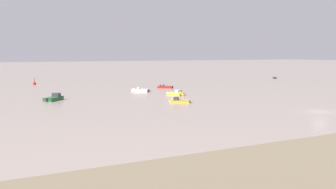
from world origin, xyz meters
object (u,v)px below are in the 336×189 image
object	(u,v)px
motorboat_moored_4	(56,98)
rowboat_moored_1	(275,78)
motorboat_moored_3	(138,90)
channel_buoy	(34,83)
motorboat_moored_0	(163,87)
motorboat_moored_2	(177,101)
motorboat_moored_1	(178,94)

from	to	relation	value
motorboat_moored_4	rowboat_moored_1	bearing A→B (deg)	-28.62
motorboat_moored_3	rowboat_moored_1	bearing A→B (deg)	-108.22
motorboat_moored_4	channel_buoy	bearing A→B (deg)	39.87
channel_buoy	motorboat_moored_3	bearing A→B (deg)	-59.29
motorboat_moored_0	rowboat_moored_1	distance (m)	58.42
motorboat_moored_2	motorboat_moored_4	world-z (taller)	motorboat_moored_4
motorboat_moored_3	channel_buoy	xyz separation A→B (m)	(-19.82, 33.37, 0.22)
channel_buoy	motorboat_moored_0	bearing A→B (deg)	-43.60
motorboat_moored_3	motorboat_moored_4	distance (m)	22.99
motorboat_moored_1	channel_buoy	distance (m)	51.55
motorboat_moored_2	motorboat_moored_4	xyz separation A→B (m)	(-19.86, 14.90, 0.07)
motorboat_moored_1	motorboat_moored_4	world-z (taller)	motorboat_moored_4
motorboat_moored_3	motorboat_moored_4	bearing A→B (deg)	73.70
motorboat_moored_0	motorboat_moored_2	xyz separation A→B (m)	(-11.27, -28.32, 0.03)
motorboat_moored_2	rowboat_moored_1	xyz separation A→B (m)	(67.22, 45.14, -0.07)
motorboat_moored_3	motorboat_moored_1	bearing A→B (deg)	163.63
motorboat_moored_3	channel_buoy	world-z (taller)	channel_buoy
motorboat_moored_0	rowboat_moored_1	world-z (taller)	motorboat_moored_0
motorboat_moored_1	motorboat_moored_2	world-z (taller)	motorboat_moored_1
motorboat_moored_2	rowboat_moored_1	world-z (taller)	motorboat_moored_2
rowboat_moored_1	channel_buoy	world-z (taller)	channel_buoy
motorboat_moored_3	rowboat_moored_1	xyz separation A→B (m)	(65.56, 22.15, -0.06)
rowboat_moored_1	motorboat_moored_4	bearing A→B (deg)	149.43
motorboat_moored_0	motorboat_moored_3	size ratio (longest dim) A/B	0.86
motorboat_moored_2	motorboat_moored_3	world-z (taller)	motorboat_moored_3
channel_buoy	motorboat_moored_4	bearing A→B (deg)	-92.36
motorboat_moored_2	rowboat_moored_1	bearing A→B (deg)	-107.66
motorboat_moored_2	motorboat_moored_4	bearing A→B (deg)	1.59
motorboat_moored_1	motorboat_moored_0	bearing A→B (deg)	146.59
channel_buoy	rowboat_moored_1	bearing A→B (deg)	-7.48
motorboat_moored_4	channel_buoy	distance (m)	41.49
motorboat_moored_3	channel_buoy	distance (m)	38.81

